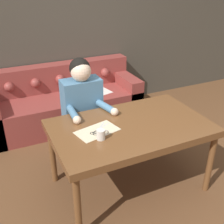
{
  "coord_description": "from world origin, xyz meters",
  "views": [
    {
      "loc": [
        -1.12,
        -1.95,
        2.02
      ],
      "look_at": [
        -0.12,
        0.19,
        0.82
      ],
      "focal_mm": 45.0,
      "sensor_mm": 36.0,
      "label": 1
    }
  ],
  "objects_px": {
    "person": "(83,112)",
    "mug": "(101,134)",
    "couch": "(64,103)",
    "dining_table": "(130,131)",
    "scissors": "(97,131)"
  },
  "relations": [
    {
      "from": "dining_table",
      "to": "scissors",
      "type": "height_order",
      "value": "scissors"
    },
    {
      "from": "person",
      "to": "scissors",
      "type": "relative_size",
      "value": 5.41
    },
    {
      "from": "couch",
      "to": "mug",
      "type": "bearing_deg",
      "value": -94.83
    },
    {
      "from": "person",
      "to": "mug",
      "type": "relative_size",
      "value": 10.87
    },
    {
      "from": "couch",
      "to": "mug",
      "type": "distance_m",
      "value": 1.79
    },
    {
      "from": "dining_table",
      "to": "couch",
      "type": "xyz_separation_m",
      "value": [
        -0.2,
        1.61,
        -0.35
      ]
    },
    {
      "from": "dining_table",
      "to": "person",
      "type": "xyz_separation_m",
      "value": [
        -0.26,
        0.62,
        -0.02
      ]
    },
    {
      "from": "person",
      "to": "mug",
      "type": "distance_m",
      "value": 0.75
    },
    {
      "from": "couch",
      "to": "person",
      "type": "distance_m",
      "value": 1.05
    },
    {
      "from": "couch",
      "to": "person",
      "type": "xyz_separation_m",
      "value": [
        -0.06,
        -0.99,
        0.33
      ]
    },
    {
      "from": "dining_table",
      "to": "scissors",
      "type": "xyz_separation_m",
      "value": [
        -0.33,
        0.03,
        0.07
      ]
    },
    {
      "from": "dining_table",
      "to": "mug",
      "type": "xyz_separation_m",
      "value": [
        -0.35,
        -0.11,
        0.11
      ]
    },
    {
      "from": "scissors",
      "to": "person",
      "type": "bearing_deg",
      "value": 83.33
    },
    {
      "from": "person",
      "to": "mug",
      "type": "bearing_deg",
      "value": -96.97
    },
    {
      "from": "couch",
      "to": "mug",
      "type": "height_order",
      "value": "couch"
    }
  ]
}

